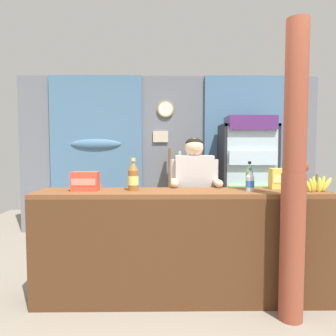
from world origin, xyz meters
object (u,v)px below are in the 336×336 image
drink_fridge (247,173)px  soda_bottle_water (250,181)px  soda_bottle_iced_tea (133,177)px  soda_bottle_lime_soda (249,177)px  stall_counter (182,238)px  snack_box_crackers (85,181)px  shopkeeper (194,191)px  snack_box_instant_noodle (280,178)px  banana_bunch (317,185)px  plastic_lawn_chair (88,213)px  timber_post (294,180)px  bottle_shelf_rack (184,191)px

drink_fridge → soda_bottle_water: size_ratio=8.81×
soda_bottle_iced_tea → soda_bottle_lime_soda: (1.09, 0.14, -0.02)m
stall_counter → soda_bottle_water: 0.78m
drink_fridge → snack_box_crackers: drink_fridge is taller
soda_bottle_iced_tea → shopkeeper: bearing=36.4°
drink_fridge → shopkeeper: (-0.92, -1.38, -0.07)m
snack_box_instant_noodle → banana_bunch: 0.33m
banana_bunch → shopkeeper: bearing=152.0°
plastic_lawn_chair → snack_box_crackers: size_ratio=3.70×
stall_counter → timber_post: 1.04m
snack_box_instant_noodle → bottle_shelf_rack: bearing=112.9°
plastic_lawn_chair → banana_bunch: 2.87m
banana_bunch → soda_bottle_water: bearing=174.0°
plastic_lawn_chair → stall_counter: bearing=-51.9°
soda_bottle_lime_soda → stall_counter: bearing=-158.4°
banana_bunch → snack_box_crackers: bearing=177.1°
timber_post → soda_bottle_iced_tea: timber_post is taller
stall_counter → timber_post: (0.86, -0.26, 0.54)m
plastic_lawn_chair → drink_fridge: bearing=9.9°
drink_fridge → soda_bottle_iced_tea: drink_fridge is taller
drink_fridge → stall_counter: bearing=-119.2°
banana_bunch → drink_fridge: bearing=92.8°
soda_bottle_iced_tea → banana_bunch: soda_bottle_iced_tea is taller
timber_post → plastic_lawn_chair: bearing=138.9°
plastic_lawn_chair → shopkeeper: size_ratio=0.58×
bottle_shelf_rack → snack_box_instant_noodle: (0.79, -1.88, 0.38)m
drink_fridge → soda_bottle_iced_tea: 2.36m
soda_bottle_lime_soda → shopkeeper: bearing=149.4°
soda_bottle_water → snack_box_crackers: 1.47m
plastic_lawn_chair → soda_bottle_water: (1.80, -1.46, 0.59)m
bottle_shelf_rack → banana_bunch: size_ratio=5.04×
snack_box_crackers → snack_box_instant_noodle: (1.80, 0.12, 0.01)m
soda_bottle_lime_soda → soda_bottle_water: (-0.04, -0.19, -0.02)m
drink_fridge → soda_bottle_iced_tea: (-1.51, -1.81, 0.11)m
snack_box_instant_noodle → soda_bottle_iced_tea: bearing=-175.0°
stall_counter → soda_bottle_water: soda_bottle_water is taller
timber_post → soda_bottle_water: 0.42m
timber_post → bottle_shelf_rack: (-0.71, 2.37, -0.42)m
timber_post → snack_box_crackers: size_ratio=10.13×
snack_box_crackers → banana_bunch: snack_box_crackers is taller
soda_bottle_lime_soda → snack_box_crackers: size_ratio=1.10×
soda_bottle_iced_tea → banana_bunch: size_ratio=1.08×
plastic_lawn_chair → soda_bottle_water: bearing=-39.0°
soda_bottle_iced_tea → snack_box_crackers: bearing=-179.5°
plastic_lawn_chair → bottle_shelf_rack: bearing=23.5°
bottle_shelf_rack → soda_bottle_lime_soda: (0.51, -1.85, 0.39)m
banana_bunch → bottle_shelf_rack: bearing=116.1°
bottle_shelf_rack → snack_box_crackers: 2.27m
bottle_shelf_rack → soda_bottle_lime_soda: bottle_shelf_rack is taller
bottle_shelf_rack → soda_bottle_iced_tea: bearing=-106.2°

